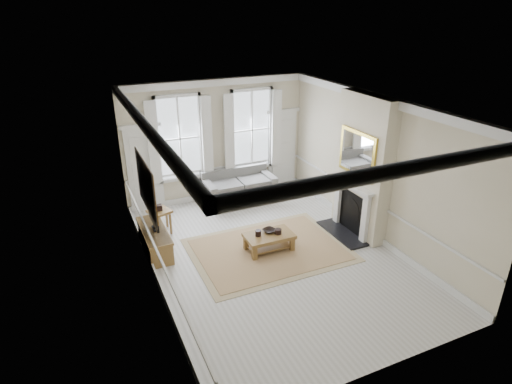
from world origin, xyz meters
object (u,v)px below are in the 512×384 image
tv_stand (155,240)px  side_table (160,214)px  sofa (238,188)px  coffee_table (269,237)px

tv_stand → side_table: bearing=69.2°
sofa → tv_stand: 3.30m
sofa → tv_stand: sofa is taller
coffee_table → tv_stand: bearing=156.5°
tv_stand → sofa: bearing=32.7°
coffee_table → tv_stand: size_ratio=0.72×
coffee_table → tv_stand: 2.60m
sofa → side_table: sofa is taller
side_table → tv_stand: side_table is taller
sofa → side_table: size_ratio=3.24×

